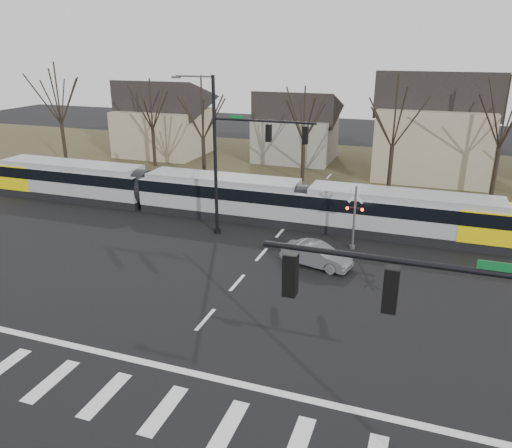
% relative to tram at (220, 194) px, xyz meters
% --- Properties ---
extents(ground, '(140.00, 140.00, 0.00)m').
position_rel_tram_xyz_m(ground, '(5.27, -16.00, -1.62)').
color(ground, black).
extents(grass_verge, '(140.00, 28.00, 0.01)m').
position_rel_tram_xyz_m(grass_verge, '(5.27, 16.00, -1.62)').
color(grass_verge, '#38331E').
rests_on(grass_verge, ground).
extents(crosswalk, '(27.00, 2.60, 0.01)m').
position_rel_tram_xyz_m(crosswalk, '(5.27, -20.00, -1.61)').
color(crosswalk, silver).
rests_on(crosswalk, ground).
extents(stop_line, '(28.00, 0.35, 0.01)m').
position_rel_tram_xyz_m(stop_line, '(5.27, -17.80, -1.61)').
color(stop_line, silver).
rests_on(stop_line, ground).
extents(lane_dashes, '(0.18, 30.00, 0.01)m').
position_rel_tram_xyz_m(lane_dashes, '(5.27, -0.00, -1.61)').
color(lane_dashes, silver).
rests_on(lane_dashes, ground).
extents(rail_pair, '(90.00, 1.52, 0.06)m').
position_rel_tram_xyz_m(rail_pair, '(5.27, -0.20, -1.59)').
color(rail_pair, '#59595E').
rests_on(rail_pair, ground).
extents(tram, '(39.23, 2.91, 2.97)m').
position_rel_tram_xyz_m(tram, '(0.00, 0.00, 0.00)').
color(tram, gray).
rests_on(tram, ground).
extents(sedan, '(3.16, 4.66, 1.33)m').
position_rel_tram_xyz_m(sedan, '(8.72, -6.47, -0.95)').
color(sedan, slate).
rests_on(sedan, ground).
extents(signal_pole_near_right, '(6.72, 0.44, 8.00)m').
position_rel_tram_xyz_m(signal_pole_near_right, '(15.38, -22.00, 3.55)').
color(signal_pole_near_right, black).
rests_on(signal_pole_near_right, ground).
extents(signal_pole_far, '(9.28, 0.44, 10.20)m').
position_rel_tram_xyz_m(signal_pole_far, '(2.86, -3.50, 4.08)').
color(signal_pole_far, black).
rests_on(signal_pole_far, ground).
extents(rail_crossing_signal, '(1.08, 0.36, 4.00)m').
position_rel_tram_xyz_m(rail_crossing_signal, '(10.27, -3.21, 0.26)').
color(rail_crossing_signal, '#59595B').
rests_on(rail_crossing_signal, ground).
extents(tree_row, '(59.20, 7.20, 10.00)m').
position_rel_tram_xyz_m(tree_row, '(7.27, 10.00, 3.38)').
color(tree_row, black).
rests_on(tree_row, ground).
extents(house_a, '(9.72, 8.64, 8.60)m').
position_rel_tram_xyz_m(house_a, '(-14.73, 18.00, 2.84)').
color(house_a, gray).
rests_on(house_a, ground).
extents(house_b, '(8.64, 7.56, 7.65)m').
position_rel_tram_xyz_m(house_b, '(0.27, 20.00, 2.35)').
color(house_b, gray).
rests_on(house_b, ground).
extents(house_c, '(10.80, 8.64, 10.10)m').
position_rel_tram_xyz_m(house_c, '(14.27, 17.00, 3.61)').
color(house_c, gray).
rests_on(house_c, ground).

